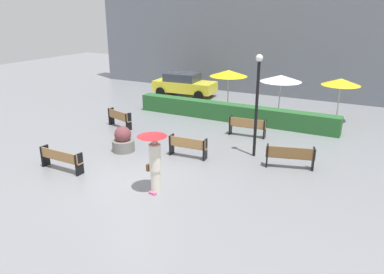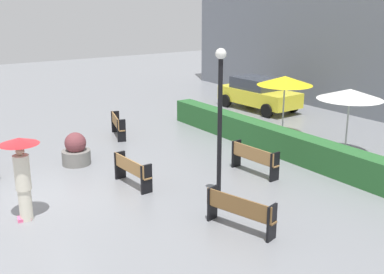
% 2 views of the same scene
% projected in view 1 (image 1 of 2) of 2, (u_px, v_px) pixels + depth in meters
% --- Properties ---
extents(ground_plane, '(60.00, 60.00, 0.00)m').
position_uv_depth(ground_plane, '(141.00, 181.00, 13.14)').
color(ground_plane, gray).
extents(bench_near_left, '(1.88, 0.39, 0.81)m').
position_uv_depth(bench_near_left, '(61.00, 158.00, 13.87)').
color(bench_near_left, '#9E7242').
rests_on(bench_near_left, ground).
extents(bench_back_row, '(1.79, 0.50, 0.89)m').
position_uv_depth(bench_back_row, '(247.00, 126.00, 17.58)').
color(bench_back_row, '#9E7242').
rests_on(bench_back_row, ground).
extents(bench_far_right, '(1.82, 0.81, 0.86)m').
position_uv_depth(bench_far_right, '(290.00, 156.00, 14.05)').
color(bench_far_right, brown).
rests_on(bench_far_right, ground).
extents(bench_far_left, '(1.62, 0.75, 0.88)m').
position_uv_depth(bench_far_left, '(119.00, 117.00, 18.91)').
color(bench_far_left, '#9E7242').
rests_on(bench_far_left, ground).
extents(bench_mid_center, '(1.63, 0.44, 0.85)m').
position_uv_depth(bench_mid_center, '(188.00, 146.00, 15.10)').
color(bench_mid_center, '#9E7242').
rests_on(bench_mid_center, ground).
extents(pedestrian_with_umbrella, '(0.96, 0.96, 2.10)m').
position_uv_depth(pedestrian_with_umbrella, '(154.00, 154.00, 11.93)').
color(pedestrian_with_umbrella, silver).
rests_on(pedestrian_with_umbrella, ground).
extents(planter_pot, '(0.94, 0.94, 1.08)m').
position_uv_depth(planter_pot, '(123.00, 141.00, 15.79)').
color(planter_pot, slate).
rests_on(planter_pot, ground).
extents(lamp_post, '(0.28, 0.28, 4.11)m').
position_uv_depth(lamp_post, '(257.00, 96.00, 14.60)').
color(lamp_post, black).
rests_on(lamp_post, ground).
extents(patio_umbrella_yellow, '(2.15, 2.15, 2.43)m').
position_uv_depth(patio_umbrella_yellow, '(229.00, 73.00, 21.25)').
color(patio_umbrella_yellow, silver).
rests_on(patio_umbrella_yellow, ground).
extents(patio_umbrella_white, '(2.21, 2.21, 2.37)m').
position_uv_depth(patio_umbrella_white, '(281.00, 78.00, 20.03)').
color(patio_umbrella_white, silver).
rests_on(patio_umbrella_white, ground).
extents(patio_umbrella_yellow_far, '(1.97, 1.97, 2.32)m').
position_uv_depth(patio_umbrella_yellow_far, '(341.00, 82.00, 19.34)').
color(patio_umbrella_yellow_far, silver).
rests_on(patio_umbrella_yellow_far, ground).
extents(hedge_strip, '(11.06, 0.70, 0.92)m').
position_uv_depth(hedge_strip, '(232.00, 113.00, 20.02)').
color(hedge_strip, '#28602D').
rests_on(hedge_strip, ground).
extents(building_facade, '(28.00, 1.20, 10.11)m').
position_uv_depth(building_facade, '(277.00, 19.00, 24.89)').
color(building_facade, slate).
rests_on(building_facade, ground).
extents(parked_car, '(4.29, 2.16, 1.57)m').
position_uv_depth(parked_car, '(184.00, 84.00, 25.71)').
color(parked_car, yellow).
rests_on(parked_car, ground).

